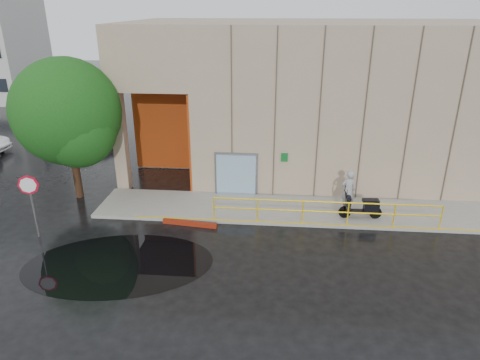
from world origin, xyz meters
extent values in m
plane|color=black|center=(0.00, 0.00, 0.00)|extent=(120.00, 120.00, 0.00)
cube|color=gray|center=(4.00, 4.50, 0.07)|extent=(20.00, 3.00, 0.15)
cube|color=tan|center=(6.00, 11.00, 4.00)|extent=(16.00, 10.00, 8.00)
cube|color=tan|center=(-4.00, 11.00, 6.50)|extent=(4.00, 10.00, 3.00)
cube|color=tan|center=(-5.60, 6.40, 2.50)|extent=(0.60, 0.60, 5.00)
cube|color=#AB460F|center=(-4.00, 9.50, 2.50)|extent=(3.80, 0.15, 4.90)
cube|color=#AB460F|center=(-2.05, 7.75, 2.50)|extent=(0.10, 3.50, 4.90)
cube|color=#93B5C8|center=(0.20, 5.88, 1.15)|extent=(1.90, 0.10, 2.00)
cube|color=slate|center=(0.20, 5.96, 1.15)|extent=(2.10, 0.06, 2.20)
cube|color=#0D5D21|center=(2.50, 5.94, 2.10)|extent=(0.32, 0.04, 0.42)
cylinder|color=yellow|center=(4.25, 3.15, 1.15)|extent=(9.50, 0.06, 0.06)
cylinder|color=yellow|center=(4.25, 3.15, 0.70)|extent=(9.50, 0.06, 0.06)
imported|color=#9FA0A4|center=(5.36, 4.53, 1.10)|extent=(0.80, 0.65, 1.91)
cylinder|color=black|center=(5.17, 3.77, 0.42)|extent=(0.53, 0.12, 0.53)
cylinder|color=black|center=(6.49, 3.82, 0.42)|extent=(0.53, 0.12, 0.53)
cylinder|color=slate|center=(-7.47, 1.25, 1.18)|extent=(0.07, 0.07, 2.35)
cylinder|color=#B70A21|center=(-7.47, 1.22, 2.30)|extent=(0.80, 0.21, 0.81)
cylinder|color=white|center=(-7.47, 1.20, 2.30)|extent=(0.63, 0.14, 0.64)
cube|color=maroon|center=(-1.50, 2.73, 0.09)|extent=(2.40, 0.48, 0.18)
cube|color=black|center=(-3.51, -0.42, 0.00)|extent=(7.49, 5.34, 0.01)
imported|color=#B0B4B8|center=(-10.93, 13.03, 0.70)|extent=(5.18, 3.19, 1.40)
cylinder|color=black|center=(-7.50, 5.20, 1.40)|extent=(0.36, 0.36, 2.80)
sphere|color=#1B5E1F|center=(-7.50, 5.20, 4.27)|extent=(4.92, 4.92, 4.92)
sphere|color=#1B5E1F|center=(-6.90, 4.78, 3.53)|extent=(3.44, 3.44, 3.44)
camera|label=1|loc=(2.08, -13.29, 8.78)|focal=32.00mm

